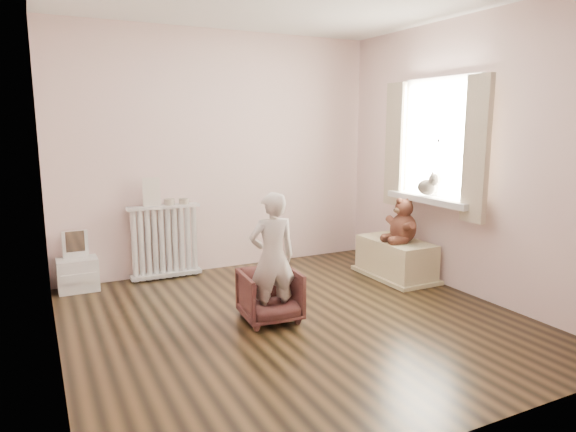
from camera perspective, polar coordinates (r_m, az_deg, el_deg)
name	(u,v)px	position (r m, az deg, el deg)	size (l,w,h in m)	color
floor	(296,320)	(4.36, 0.90, -11.52)	(3.60, 3.60, 0.01)	black
back_wall	(221,153)	(5.72, -7.48, 7.00)	(3.60, 0.02, 2.60)	white
front_wall	(470,191)	(2.61, 19.56, 2.61)	(3.60, 0.02, 2.60)	white
left_wall	(45,175)	(3.61, -25.39, 4.18)	(0.02, 3.60, 2.60)	white
right_wall	(466,158)	(5.15, 19.12, 6.16)	(0.02, 3.60, 2.60)	white
window	(441,141)	(5.33, 16.60, 8.04)	(0.03, 0.90, 1.10)	white
window_sill	(431,199)	(5.32, 15.57, 1.80)	(0.22, 1.10, 0.06)	silver
curtain_left	(477,150)	(4.85, 20.22, 6.94)	(0.06, 0.26, 1.30)	beige
curtain_right	(395,145)	(5.69, 11.80, 7.76)	(0.06, 0.26, 1.30)	beige
radiator	(165,242)	(5.54, -13.50, -2.82)	(0.74, 0.14, 0.78)	silver
paper_doll	(152,192)	(5.42, -14.93, 2.60)	(0.18, 0.02, 0.29)	beige
tin_a	(170,202)	(5.48, -13.03, 1.54)	(0.11, 0.11, 0.06)	#A59E8C
tin_b	(184,201)	(5.52, -11.50, 1.62)	(0.10, 0.10, 0.06)	#A59E8C
toy_vanity	(77,263)	(5.42, -22.39, -4.87)	(0.37, 0.27, 0.59)	silver
armchair	(270,295)	(4.30, -2.01, -8.82)	(0.46, 0.47, 0.43)	#502926
child	(272,257)	(4.15, -1.75, -4.61)	(0.39, 0.26, 1.07)	beige
toy_bench	(396,258)	(5.59, 11.87, -4.64)	(0.45, 0.85, 0.40)	beige
teddy_bear	(404,217)	(5.42, 12.74, -0.06)	(0.37, 0.29, 0.46)	#3D1E14
plush_cat	(428,186)	(5.32, 15.26, 3.24)	(0.17, 0.28, 0.24)	#676057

